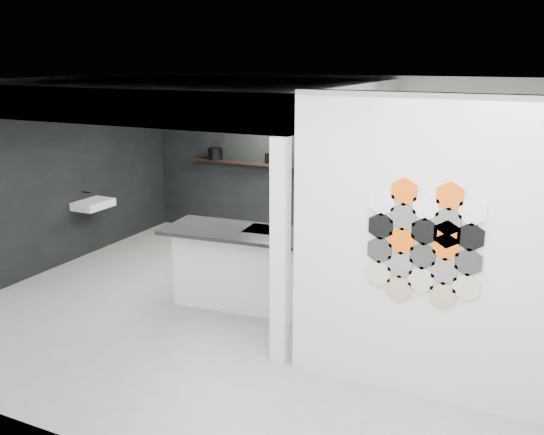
{
  "coord_description": "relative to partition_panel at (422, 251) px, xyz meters",
  "views": [
    {
      "loc": [
        3.26,
        -6.23,
        3.11
      ],
      "look_at": [
        0.1,
        0.3,
        1.15
      ],
      "focal_mm": 40.0,
      "sensor_mm": 36.0,
      "label": 1
    }
  ],
  "objects": [
    {
      "name": "fascia_beam",
      "position": [
        -3.52,
        0.08,
        1.15
      ],
      "size": [
        4.4,
        0.16,
        0.4
      ],
      "primitive_type": "cube",
      "color": "silver",
      "rests_on": "corner_column"
    },
    {
      "name": "bulkhead",
      "position": [
        -3.52,
        2.0,
        1.15
      ],
      "size": [
        4.4,
        4.0,
        0.4
      ],
      "primitive_type": "cube",
      "color": "silver",
      "rests_on": "corner_column"
    },
    {
      "name": "stockpot",
      "position": [
        -4.47,
        3.87,
        0.02
      ],
      "size": [
        0.27,
        0.27,
        0.2
      ],
      "primitive_type": "cylinder",
      "rotation": [
        0.0,
        0.0,
        -0.08
      ],
      "color": "black",
      "rests_on": "display_shelf"
    },
    {
      "name": "hex_tile_cluster",
      "position": [
        0.03,
        -0.09,
        0.1
      ],
      "size": [
        1.04,
        0.02,
        1.16
      ],
      "color": "beige",
      "rests_on": "partition_panel"
    },
    {
      "name": "kettle",
      "position": [
        -2.52,
        3.87,
        -0.01
      ],
      "size": [
        0.17,
        0.17,
        0.14
      ],
      "primitive_type": "ellipsoid",
      "rotation": [
        0.0,
        0.0,
        -0.09
      ],
      "color": "black",
      "rests_on": "display_shelf"
    },
    {
      "name": "corner_column",
      "position": [
        -1.41,
        0.0,
        -0.22
      ],
      "size": [
        0.16,
        0.16,
        2.35
      ],
      "primitive_type": "cube",
      "color": "silver",
      "rests_on": "floor"
    },
    {
      "name": "floor",
      "position": [
        -2.23,
        1.0,
        -1.4
      ],
      "size": [
        7.0,
        6.0,
        0.01
      ],
      "primitive_type": "cube",
      "color": "gray"
    },
    {
      "name": "utensil_cup",
      "position": [
        -4.39,
        3.87,
        -0.02
      ],
      "size": [
        0.09,
        0.09,
        0.11
      ],
      "primitive_type": "cylinder",
      "rotation": [
        0.0,
        0.0,
        0.06
      ],
      "color": "black",
      "rests_on": "display_shelf"
    },
    {
      "name": "glass_vase",
      "position": [
        -2.08,
        3.87,
        -0.0
      ],
      "size": [
        0.12,
        0.12,
        0.16
      ],
      "primitive_type": "cylinder",
      "rotation": [
        0.0,
        0.0,
        -0.08
      ],
      "color": "gray",
      "rests_on": "display_shelf"
    },
    {
      "name": "wall_basin",
      "position": [
        -5.46,
        1.8,
        -0.55
      ],
      "size": [
        0.4,
        0.6,
        0.12
      ],
      "primitive_type": "cube",
      "color": "silver",
      "rests_on": "bay_clad_left"
    },
    {
      "name": "bay_clad_left",
      "position": [
        -5.7,
        2.0,
        -0.22
      ],
      "size": [
        0.04,
        4.0,
        2.35
      ],
      "primitive_type": "cube",
      "color": "black",
      "rests_on": "floor"
    },
    {
      "name": "display_shelf",
      "position": [
        -3.43,
        3.87,
        -0.1
      ],
      "size": [
        3.0,
        0.15,
        0.04
      ],
      "primitive_type": "cube",
      "color": "black",
      "rests_on": "bay_clad_back"
    },
    {
      "name": "bay_clad_back",
      "position": [
        -3.52,
        3.97,
        -0.22
      ],
      "size": [
        4.4,
        0.04,
        2.35
      ],
      "primitive_type": "cube",
      "color": "black",
      "rests_on": "floor"
    },
    {
      "name": "bottle_dark",
      "position": [
        -3.46,
        3.87,
        0.01
      ],
      "size": [
        0.07,
        0.07,
        0.18
      ],
      "primitive_type": "cylinder",
      "rotation": [
        0.0,
        0.0,
        -0.09
      ],
      "color": "black",
      "rests_on": "display_shelf"
    },
    {
      "name": "glass_bowl",
      "position": [
        -2.08,
        3.87,
        -0.03
      ],
      "size": [
        0.18,
        0.18,
        0.1
      ],
      "primitive_type": "cylinder",
      "rotation": [
        0.0,
        0.0,
        -0.42
      ],
      "color": "gray",
      "rests_on": "display_shelf"
    },
    {
      "name": "kitchen_island",
      "position": [
        -2.43,
        1.12,
        -0.88
      ],
      "size": [
        1.99,
        1.01,
        1.55
      ],
      "rotation": [
        0.0,
        0.0,
        0.09
      ],
      "color": "silver",
      "rests_on": "floor"
    },
    {
      "name": "partition_panel",
      "position": [
        0.0,
        0.0,
        0.0
      ],
      "size": [
        2.45,
        0.15,
        2.8
      ],
      "primitive_type": "cube",
      "color": "silver",
      "rests_on": "floor"
    }
  ]
}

